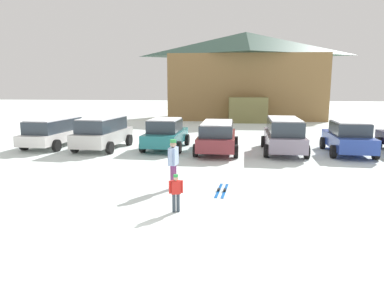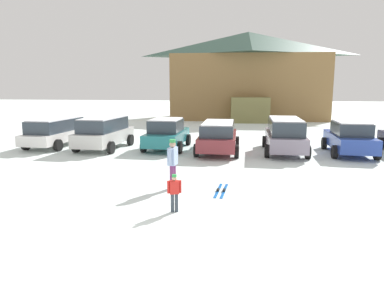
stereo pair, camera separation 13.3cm
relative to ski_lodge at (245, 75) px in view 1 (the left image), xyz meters
name	(u,v)px [view 1 (the left image)]	position (x,y,z in m)	size (l,w,h in m)	color
ground	(104,259)	(-3.41, -31.61, -4.60)	(160.00, 160.00, 0.00)	white
ski_lodge	(245,75)	(0.00, 0.00, 0.00)	(16.69, 9.89, 9.08)	olive
parked_white_suv	(55,131)	(-11.12, -19.47, -3.72)	(2.30, 4.82, 1.61)	silver
parked_silver_wagon	(103,132)	(-8.08, -19.89, -3.66)	(2.36, 4.37, 1.75)	beige
parked_teal_hatchback	(166,134)	(-4.69, -19.38, -3.76)	(2.21, 4.26, 1.67)	#217277
parked_maroon_van	(217,136)	(-1.82, -20.01, -3.73)	(2.17, 4.65, 1.59)	maroon
parked_grey_wagon	(284,134)	(1.59, -19.68, -3.64)	(2.21, 4.78, 1.79)	gray
parked_blue_hatchback	(348,137)	(4.77, -19.67, -3.75)	(2.26, 4.30, 1.68)	#28429F
skier_child_in_red_jacket	(176,191)	(-2.45, -28.88, -4.01)	(0.38, 0.22, 1.05)	#343F49
skier_adult_in_blue_parka	(173,161)	(-2.91, -26.75, -3.66)	(0.30, 0.61, 1.67)	#6F3264
pair_of_skis	(222,190)	(-1.29, -26.82, -4.58)	(0.41, 1.59, 0.08)	blue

